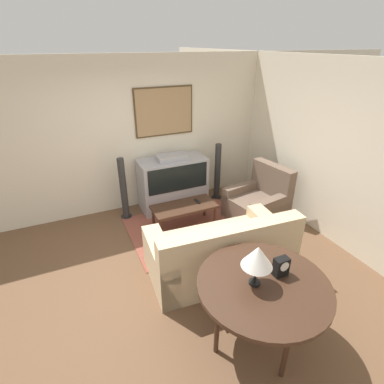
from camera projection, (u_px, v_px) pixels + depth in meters
name	position (u px, v px, depth m)	size (l,w,h in m)	color
ground_plane	(172.00, 273.00, 4.13)	(12.00, 12.00, 0.00)	brown
wall_back	(127.00, 137.00, 5.25)	(12.00, 0.10, 2.70)	beige
wall_right	(333.00, 154.00, 4.49)	(0.06, 12.00, 2.70)	beige
area_rug	(188.00, 228.00, 5.10)	(1.94, 1.55, 0.01)	brown
tv	(173.00, 183.00, 5.59)	(1.23, 0.58, 1.05)	#9E9EA3
couch	(220.00, 253.00, 4.03)	(1.94, 1.13, 0.92)	#CCB289
armchair	(258.00, 203.00, 5.30)	(1.00, 0.98, 0.96)	brown
coffee_table	(184.00, 208.00, 4.97)	(1.06, 0.49, 0.43)	#3D2619
console_table	(263.00, 288.00, 2.87)	(1.28, 1.28, 0.81)	#3D2619
table_lamp	(258.00, 257.00, 2.70)	(0.29, 0.29, 0.43)	black
mantel_clock	(281.00, 267.00, 2.90)	(0.15, 0.10, 0.20)	black
remote	(197.00, 201.00, 5.07)	(0.05, 0.16, 0.02)	black
speaker_tower_left	(124.00, 190.00, 5.21)	(0.20, 0.20, 1.13)	black
speaker_tower_right	(217.00, 173.00, 5.89)	(0.20, 0.20, 1.13)	black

